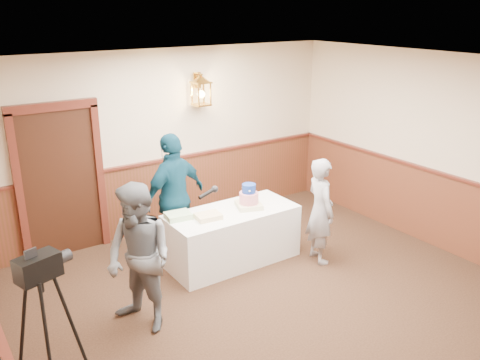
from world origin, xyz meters
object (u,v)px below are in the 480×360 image
object	(u,v)px
sheet_cake_green	(178,216)
assistant_p	(175,197)
tiered_cake	(249,198)
tv_camera_rig	(48,338)
display_table	(232,236)
interviewer	(140,259)
baker	(320,211)
sheet_cake_yellow	(208,216)

from	to	relation	value
sheet_cake_green	assistant_p	xyz separation A→B (m)	(0.15, 0.38, 0.11)
tiered_cake	sheet_cake_green	size ratio (longest dim) A/B	1.31
assistant_p	tv_camera_rig	size ratio (longest dim) A/B	1.24
display_table	interviewer	bearing A→B (deg)	-156.30
baker	tv_camera_rig	size ratio (longest dim) A/B	1.03
interviewer	tiered_cake	bearing A→B (deg)	89.70
display_table	interviewer	world-z (taller)	interviewer
baker	tv_camera_rig	distance (m)	3.84
tiered_cake	sheet_cake_green	distance (m)	1.01
tiered_cake	sheet_cake_green	bearing A→B (deg)	168.16
assistant_p	tv_camera_rig	distance (m)	2.89
interviewer	assistant_p	world-z (taller)	assistant_p
display_table	tv_camera_rig	distance (m)	3.07
sheet_cake_green	tv_camera_rig	size ratio (longest dim) A/B	0.22
sheet_cake_yellow	assistant_p	world-z (taller)	assistant_p
sheet_cake_yellow	tv_camera_rig	bearing A→B (deg)	-152.10
sheet_cake_green	tv_camera_rig	world-z (taller)	tv_camera_rig
sheet_cake_yellow	interviewer	world-z (taller)	interviewer
interviewer	assistant_p	bearing A→B (deg)	119.64
interviewer	baker	xyz separation A→B (m)	(2.67, 0.07, -0.09)
display_table	sheet_cake_green	world-z (taller)	sheet_cake_green
tiered_cake	baker	xyz separation A→B (m)	(0.75, -0.63, -0.14)
assistant_p	sheet_cake_green	bearing A→B (deg)	52.16
baker	interviewer	bearing A→B (deg)	105.10
display_table	sheet_cake_green	size ratio (longest dim) A/B	5.60
baker	sheet_cake_green	bearing A→B (deg)	77.98
tiered_cake	sheet_cake_green	world-z (taller)	tiered_cake
sheet_cake_green	baker	world-z (taller)	baker
display_table	tiered_cake	xyz separation A→B (m)	(0.26, -0.03, 0.51)
sheet_cake_yellow	interviewer	bearing A→B (deg)	-151.66
sheet_cake_yellow	sheet_cake_green	bearing A→B (deg)	144.79
baker	assistant_p	distance (m)	2.00
tiered_cake	assistant_p	bearing A→B (deg)	144.82
interviewer	tv_camera_rig	world-z (taller)	interviewer
baker	assistant_p	bearing A→B (deg)	66.17
tiered_cake	display_table	bearing A→B (deg)	173.82
sheet_cake_yellow	sheet_cake_green	xyz separation A→B (m)	(-0.32, 0.23, 0.00)
display_table	baker	bearing A→B (deg)	-32.77
sheet_cake_green	assistant_p	distance (m)	0.42
tv_camera_rig	assistant_p	bearing A→B (deg)	23.01
interviewer	baker	size ratio (longest dim) A/B	1.12
display_table	tiered_cake	distance (m)	0.57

